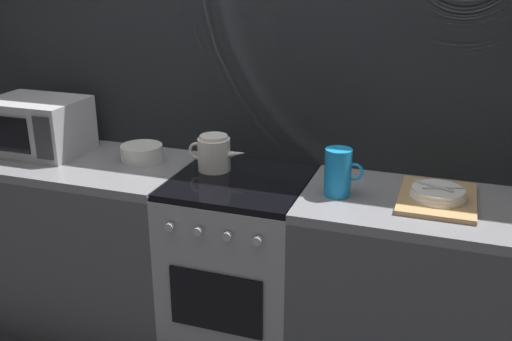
# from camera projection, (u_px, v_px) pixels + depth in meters

# --- Properties ---
(back_wall) EXTENTS (3.60, 0.05, 2.40)m
(back_wall) POSITION_uv_depth(u_px,v_px,m) (263.00, 97.00, 2.76)
(back_wall) COLOR gray
(back_wall) RESTS_ON ground_plane
(counter_left) EXTENTS (1.20, 0.60, 0.90)m
(counter_left) POSITION_uv_depth(u_px,v_px,m) (78.00, 240.00, 3.01)
(counter_left) COLOR #515459
(counter_left) RESTS_ON ground_plane
(stove_unit) EXTENTS (0.60, 0.63, 0.90)m
(stove_unit) POSITION_uv_depth(u_px,v_px,m) (241.00, 268.00, 2.73)
(stove_unit) COLOR #9E9EA3
(stove_unit) RESTS_ON ground_plane
(counter_right) EXTENTS (1.20, 0.60, 0.90)m
(counter_right) POSITION_uv_depth(u_px,v_px,m) (440.00, 303.00, 2.46)
(counter_right) COLOR #515459
(counter_right) RESTS_ON ground_plane
(microwave) EXTENTS (0.46, 0.35, 0.27)m
(microwave) POSITION_uv_depth(u_px,v_px,m) (38.00, 126.00, 2.90)
(microwave) COLOR #B2B2B7
(microwave) RESTS_ON counter_left
(kettle) EXTENTS (0.28, 0.15, 0.17)m
(kettle) POSITION_uv_depth(u_px,v_px,m) (214.00, 153.00, 2.66)
(kettle) COLOR white
(kettle) RESTS_ON stove_unit
(mixing_bowl) EXTENTS (0.20, 0.20, 0.08)m
(mixing_bowl) POSITION_uv_depth(u_px,v_px,m) (142.00, 153.00, 2.79)
(mixing_bowl) COLOR silver
(mixing_bowl) RESTS_ON counter_left
(pitcher) EXTENTS (0.16, 0.11, 0.20)m
(pitcher) POSITION_uv_depth(u_px,v_px,m) (338.00, 172.00, 2.37)
(pitcher) COLOR #198CD8
(pitcher) RESTS_ON counter_right
(dish_pile) EXTENTS (0.30, 0.40, 0.07)m
(dish_pile) POSITION_uv_depth(u_px,v_px,m) (437.00, 196.00, 2.33)
(dish_pile) COLOR tan
(dish_pile) RESTS_ON counter_right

